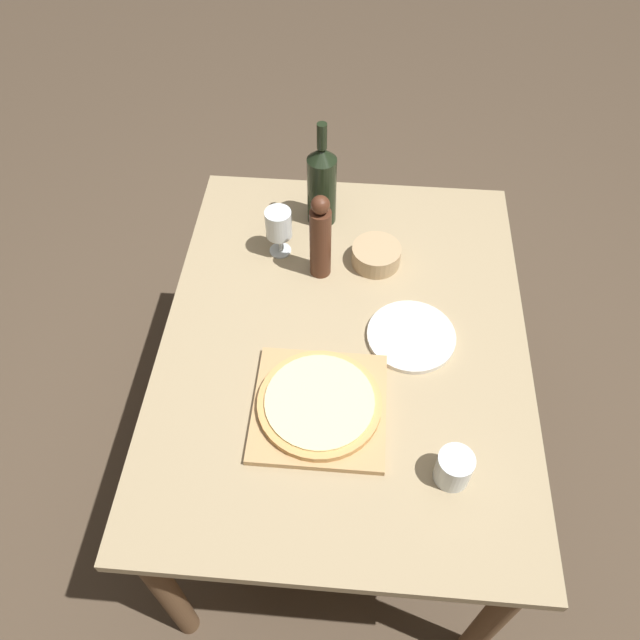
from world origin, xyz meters
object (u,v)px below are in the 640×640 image
Objects in this scene: small_bowl at (376,255)px; pepper_mill at (320,238)px; wine_bottle at (322,184)px; pizza at (320,403)px; wine_glass at (279,225)px.

pepper_mill is at bearing -162.63° from small_bowl.
pepper_mill is 1.95× the size of small_bowl.
wine_bottle is 2.40× the size of small_bowl.
wine_glass is at bearing 106.90° from pizza.
pepper_mill is at bearing -29.64° from wine_glass.
pizza is 2.12× the size of small_bowl.
small_bowl is (0.15, 0.05, -0.10)m from pepper_mill.
pepper_mill reaches higher than wine_glass.
pizza is 0.67m from wine_bottle.
small_bowl is at bearing 76.34° from pizza.
pepper_mill is (0.01, -0.22, -0.00)m from wine_bottle.
wine_glass is 0.28m from small_bowl.
pizza is 1.96× the size of wine_glass.
pizza is at bearing -103.66° from small_bowl.
wine_glass is (-0.11, -0.15, -0.03)m from wine_bottle.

